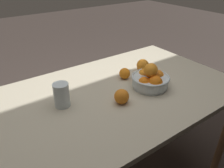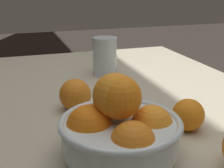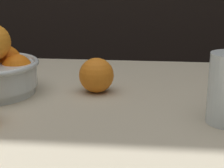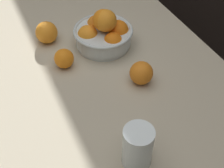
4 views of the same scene
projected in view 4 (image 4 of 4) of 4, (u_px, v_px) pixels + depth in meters
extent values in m
cube|color=#B7AD93|center=(101.00, 81.00, 1.08)|extent=(1.40, 0.88, 0.03)
cylinder|color=#936B47|center=(119.00, 39.00, 1.87)|extent=(0.05, 0.05, 0.72)
cylinder|color=silver|center=(103.00, 43.00, 1.19)|extent=(0.20, 0.20, 0.02)
cylinder|color=silver|center=(103.00, 36.00, 1.17)|extent=(0.21, 0.21, 0.05)
torus|color=silver|center=(103.00, 30.00, 1.15)|extent=(0.22, 0.22, 0.01)
sphere|color=orange|center=(113.00, 42.00, 1.12)|extent=(0.07, 0.07, 0.07)
sphere|color=orange|center=(118.00, 31.00, 1.16)|extent=(0.08, 0.08, 0.08)
sphere|color=orange|center=(97.00, 25.00, 1.20)|extent=(0.08, 0.08, 0.08)
sphere|color=orange|center=(88.00, 36.00, 1.15)|extent=(0.08, 0.08, 0.08)
sphere|color=orange|center=(106.00, 21.00, 1.11)|extent=(0.08, 0.08, 0.08)
sphere|color=orange|center=(103.00, 20.00, 1.11)|extent=(0.08, 0.08, 0.08)
cylinder|color=#F4A314|center=(137.00, 150.00, 0.80)|extent=(0.07, 0.07, 0.10)
cylinder|color=silver|center=(138.00, 147.00, 0.80)|extent=(0.08, 0.08, 0.13)
sphere|color=orange|center=(141.00, 73.00, 1.03)|extent=(0.08, 0.08, 0.08)
sphere|color=orange|center=(47.00, 32.00, 1.18)|extent=(0.08, 0.08, 0.08)
sphere|color=orange|center=(64.00, 58.00, 1.09)|extent=(0.07, 0.07, 0.07)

